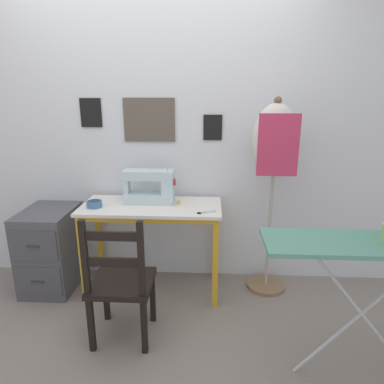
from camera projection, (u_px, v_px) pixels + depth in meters
The scene contains 11 objects.
ground_plane at pixel (149, 306), 2.67m from camera, with size 14.00×14.00×0.00m, color gray.
wall_back at pixel (155, 134), 2.84m from camera, with size 10.00×0.07×2.55m.
sewing_table at pixel (151, 218), 2.71m from camera, with size 1.10×0.49×0.75m.
sewing_machine at pixel (152, 188), 2.73m from camera, with size 0.41×0.18×0.29m.
fabric_bowl at pixel (94, 204), 2.64m from camera, with size 0.12×0.12×0.05m.
scissors at pixel (204, 213), 2.52m from camera, with size 0.15×0.09×0.01m.
thread_spool_near_machine at pixel (179, 202), 2.70m from camera, with size 0.03×0.03×0.04m.
wooden_chair at pixel (121, 283), 2.22m from camera, with size 0.40×0.38×0.90m.
filing_cabinet at pixel (51, 249), 2.87m from camera, with size 0.40×0.55×0.68m.
dress_form at pixel (275, 150), 2.60m from camera, with size 0.35×0.32×1.58m.
ironing_board at pixel (372, 250), 1.80m from camera, with size 1.14×0.34×0.86m.
Camera 1 is at (0.46, -2.29, 1.61)m, focal length 32.00 mm.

